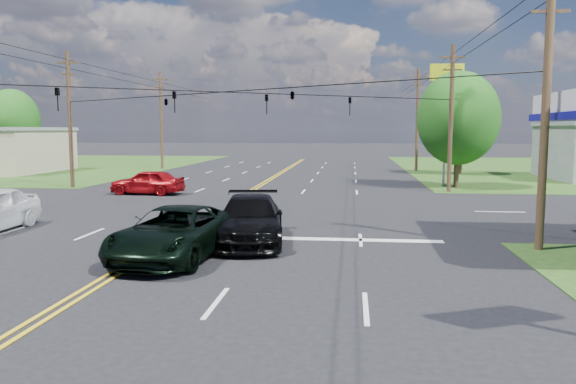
# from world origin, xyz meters

# --- Properties ---
(ground) EXTENTS (280.00, 280.00, 0.00)m
(ground) POSITION_xyz_m (0.00, 12.00, 0.00)
(ground) COLOR black
(ground) RESTS_ON ground
(stop_bar) EXTENTS (10.00, 0.50, 0.02)m
(stop_bar) POSITION_xyz_m (5.00, 4.00, 0.00)
(stop_bar) COLOR silver
(stop_bar) RESTS_ON ground
(pole_se) EXTENTS (1.60, 0.28, 9.50)m
(pole_se) POSITION_xyz_m (13.00, 3.00, 4.92)
(pole_se) COLOR #3F2F1A
(pole_se) RESTS_ON ground
(pole_nw) EXTENTS (1.60, 0.28, 9.50)m
(pole_nw) POSITION_xyz_m (-13.00, 21.00, 4.92)
(pole_nw) COLOR #3F2F1A
(pole_nw) RESTS_ON ground
(pole_ne) EXTENTS (1.60, 0.28, 9.50)m
(pole_ne) POSITION_xyz_m (13.00, 21.00, 4.92)
(pole_ne) COLOR #3F2F1A
(pole_ne) RESTS_ON ground
(pole_left_far) EXTENTS (1.60, 0.28, 10.00)m
(pole_left_far) POSITION_xyz_m (-13.00, 40.00, 5.17)
(pole_left_far) COLOR #3F2F1A
(pole_left_far) RESTS_ON ground
(pole_right_far) EXTENTS (1.60, 0.28, 10.00)m
(pole_right_far) POSITION_xyz_m (13.00, 40.00, 5.17)
(pole_right_far) COLOR #3F2F1A
(pole_right_far) RESTS_ON ground
(span_wire_signals) EXTENTS (26.00, 18.00, 1.13)m
(span_wire_signals) POSITION_xyz_m (0.00, 12.00, 6.00)
(span_wire_signals) COLOR black
(span_wire_signals) RESTS_ON ground
(power_lines) EXTENTS (26.04, 100.00, 0.64)m
(power_lines) POSITION_xyz_m (0.00, 10.00, 8.60)
(power_lines) COLOR black
(power_lines) RESTS_ON ground
(tree_right_a) EXTENTS (5.70, 5.70, 8.18)m
(tree_right_a) POSITION_xyz_m (14.00, 24.00, 4.87)
(tree_right_a) COLOR #3F2F1A
(tree_right_a) RESTS_ON ground
(tree_right_b) EXTENTS (4.94, 4.94, 7.09)m
(tree_right_b) POSITION_xyz_m (16.50, 36.00, 4.22)
(tree_right_b) COLOR #3F2F1A
(tree_right_b) RESTS_ON ground
(tree_far_l) EXTENTS (6.08, 6.08, 8.72)m
(tree_far_l) POSITION_xyz_m (-32.00, 44.00, 5.19)
(tree_far_l) COLOR #3F2F1A
(tree_far_l) RESTS_ON ground
(pickup_dkgreen) EXTENTS (3.27, 6.11, 1.63)m
(pickup_dkgreen) POSITION_xyz_m (1.09, 0.42, 0.82)
(pickup_dkgreen) COLOR black
(pickup_dkgreen) RESTS_ON ground
(suv_black) EXTENTS (3.09, 6.07, 1.69)m
(suv_black) POSITION_xyz_m (3.00, 3.20, 0.84)
(suv_black) COLOR black
(suv_black) RESTS_ON ground
(sedan_red) EXTENTS (4.73, 2.18, 1.57)m
(sedan_red) POSITION_xyz_m (-6.19, 17.50, 0.78)
(sedan_red) COLOR #9B0B10
(sedan_red) RESTS_ON ground
(polesign_ne) EXTENTS (2.42, 0.47, 8.75)m
(polesign_ne) POSITION_xyz_m (13.32, 25.12, 6.91)
(polesign_ne) COLOR #A5A5AA
(polesign_ne) RESTS_ON ground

